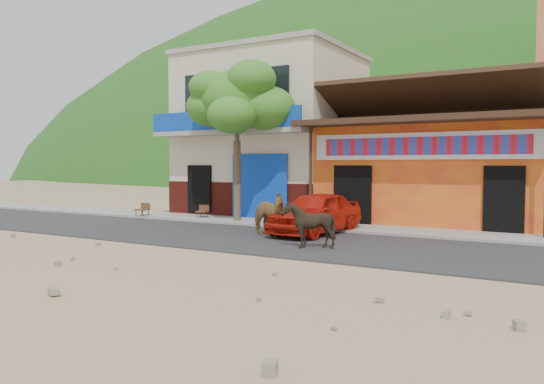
# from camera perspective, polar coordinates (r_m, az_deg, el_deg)

# --- Properties ---
(ground) EXTENTS (120.00, 120.00, 0.00)m
(ground) POSITION_cam_1_polar(r_m,az_deg,el_deg) (12.92, -1.22, -6.98)
(ground) COLOR #9E825B
(ground) RESTS_ON ground
(road) EXTENTS (60.00, 5.00, 0.04)m
(road) POSITION_cam_1_polar(r_m,az_deg,el_deg) (15.08, 3.77, -5.47)
(road) COLOR #28282B
(road) RESTS_ON ground
(sidewalk) EXTENTS (60.00, 2.00, 0.12)m
(sidewalk) POSITION_cam_1_polar(r_m,az_deg,el_deg) (18.25, 8.70, -3.90)
(sidewalk) COLOR gray
(sidewalk) RESTS_ON ground
(dance_club) EXTENTS (8.00, 6.00, 3.60)m
(dance_club) POSITION_cam_1_polar(r_m,az_deg,el_deg) (21.37, 17.71, 1.68)
(dance_club) COLOR orange
(dance_club) RESTS_ON ground
(cafe_building) EXTENTS (7.00, 6.00, 7.00)m
(cafe_building) POSITION_cam_1_polar(r_m,az_deg,el_deg) (24.17, 0.05, 5.99)
(cafe_building) COLOR beige
(cafe_building) RESTS_ON ground
(hillside) EXTENTS (100.00, 40.00, 24.00)m
(hillside) POSITION_cam_1_polar(r_m,az_deg,el_deg) (81.71, 25.76, 9.56)
(hillside) COLOR #194C14
(hillside) RESTS_ON ground
(tree) EXTENTS (3.00, 3.00, 6.00)m
(tree) POSITION_cam_1_polar(r_m,az_deg,el_deg) (20.12, -3.78, 5.50)
(tree) COLOR #2D721E
(tree) RESTS_ON sidewalk
(cow_tan) EXTENTS (1.76, 1.21, 1.36)m
(cow_tan) POSITION_cam_1_polar(r_m,az_deg,el_deg) (16.18, -0.45, -2.39)
(cow_tan) COLOR olive
(cow_tan) RESTS_ON road
(cow_dark) EXTENTS (1.32, 1.23, 1.24)m
(cow_dark) POSITION_cam_1_polar(r_m,az_deg,el_deg) (13.95, 3.90, -3.52)
(cow_dark) COLOR black
(cow_dark) RESTS_ON road
(red_car) EXTENTS (1.95, 4.07, 1.34)m
(red_car) POSITION_cam_1_polar(r_m,az_deg,el_deg) (16.82, 4.70, -2.23)
(red_car) COLOR red
(red_car) RESTS_ON road
(scooter) EXTENTS (1.65, 0.68, 0.85)m
(scooter) POSITION_cam_1_polar(r_m,az_deg,el_deg) (19.25, 5.10, -2.07)
(scooter) COLOR black
(scooter) RESTS_ON sidewalk
(cafe_chair_left) EXTENTS (0.52, 0.52, 0.91)m
(cafe_chair_left) POSITION_cam_1_polar(r_m,az_deg,el_deg) (21.39, -7.51, -1.49)
(cafe_chair_left) COLOR #4A2A18
(cafe_chair_left) RESTS_ON sidewalk
(cafe_chair_right) EXTENTS (0.47, 0.47, 0.97)m
(cafe_chair_right) POSITION_cam_1_polar(r_m,az_deg,el_deg) (22.55, -13.79, -1.24)
(cafe_chair_right) COLOR #502B1A
(cafe_chair_right) RESTS_ON sidewalk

